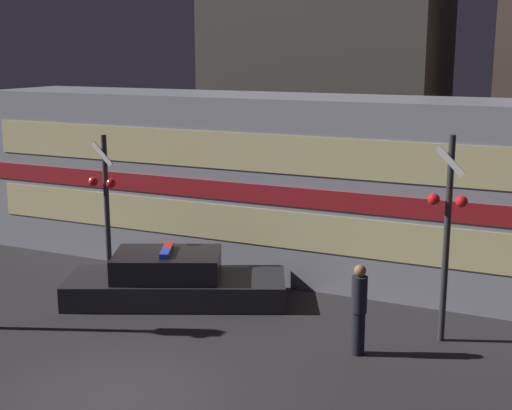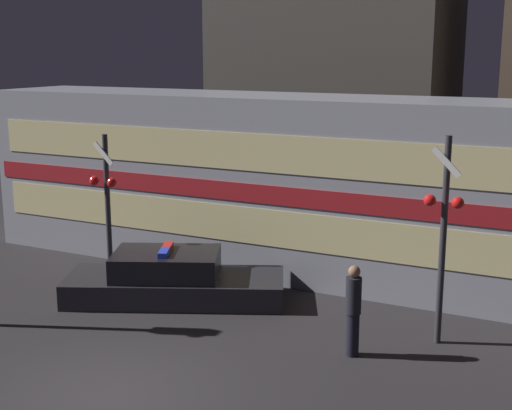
{
  "view_description": "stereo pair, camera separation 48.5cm",
  "coord_description": "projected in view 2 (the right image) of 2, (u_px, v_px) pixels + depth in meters",
  "views": [
    {
      "loc": [
        6.73,
        -8.89,
        5.68
      ],
      "look_at": [
        -0.29,
        6.18,
        2.04
      ],
      "focal_mm": 50.0,
      "sensor_mm": 36.0,
      "label": 1
    },
    {
      "loc": [
        7.17,
        -8.68,
        5.68
      ],
      "look_at": [
        -0.29,
        6.18,
        2.04
      ],
      "focal_mm": 50.0,
      "sensor_mm": 36.0,
      "label": 2
    }
  ],
  "objects": [
    {
      "name": "police_car",
      "position": [
        173.0,
        281.0,
        16.44
      ],
      "size": [
        5.28,
        3.7,
        1.26
      ],
      "rotation": [
        0.0,
        0.0,
        0.43
      ],
      "color": "black",
      "rests_on": "ground_plane"
    },
    {
      "name": "crossing_signal_far",
      "position": [
        106.0,
        201.0,
        17.12
      ],
      "size": [
        0.76,
        0.32,
        3.72
      ],
      "color": "#2D2D33",
      "rests_on": "ground_plane"
    },
    {
      "name": "crossing_signal_near",
      "position": [
        443.0,
        229.0,
        13.59
      ],
      "size": [
        0.76,
        0.32,
        4.12
      ],
      "color": "#2D2D33",
      "rests_on": "ground_plane"
    },
    {
      "name": "train",
      "position": [
        330.0,
        188.0,
        17.9
      ],
      "size": [
        19.6,
        2.93,
        4.54
      ],
      "color": "gray",
      "rests_on": "ground_plane"
    },
    {
      "name": "pedestrian",
      "position": [
        353.0,
        310.0,
        13.33
      ],
      "size": [
        0.3,
        0.3,
        1.77
      ],
      "color": "black",
      "rests_on": "ground_plane"
    },
    {
      "name": "building_left",
      "position": [
        336.0,
        61.0,
        26.09
      ],
      "size": [
        8.25,
        5.17,
        10.52
      ],
      "color": "#47423D",
      "rests_on": "ground_plane"
    },
    {
      "name": "ground_plane",
      "position": [
        106.0,
        396.0,
        11.93
      ],
      "size": [
        120.0,
        120.0,
        0.0
      ],
      "primitive_type": "plane",
      "color": "#262326"
    }
  ]
}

